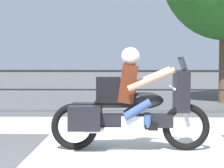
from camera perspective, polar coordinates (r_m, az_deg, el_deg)
The scene contains 5 objects.
ground_plane at distance 6.13m, azimuth 4.24°, elevation -10.09°, with size 120.00×120.00×0.00m, color #4C4C4F.
sidewalk_band at distance 9.47m, azimuth 3.30°, elevation -5.34°, with size 44.00×2.40×0.01m, color #B7B2A8.
crosswalk_band at distance 5.93m, azimuth 3.52°, elevation -10.50°, with size 3.19×6.00×0.01m, color silver.
fence_railing at distance 11.32m, azimuth 3.02°, elevation 0.62°, with size 36.00×0.05×1.15m.
motorcycle at distance 6.76m, azimuth 2.28°, elevation -2.79°, with size 2.46×0.76×1.60m.
Camera 1 is at (-0.28, -5.96, 1.40)m, focal length 70.00 mm.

